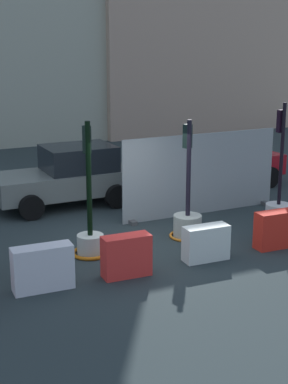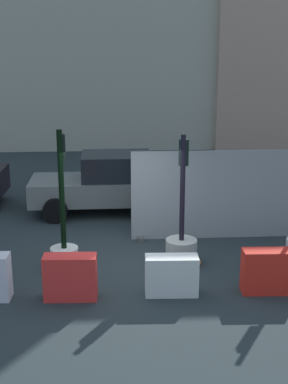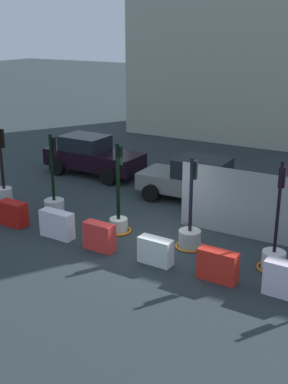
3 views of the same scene
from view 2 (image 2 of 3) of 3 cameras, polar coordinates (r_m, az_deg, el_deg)
The scene contains 9 objects.
ground_plane at distance 11.12m, azimuth -2.35°, elevation -8.46°, with size 120.00×120.00×0.00m, color #273132.
traffic_light_2 at distance 11.12m, azimuth -8.78°, elevation -5.85°, with size 0.84×0.84×2.96m.
traffic_light_3 at distance 11.26m, azimuth 4.14°, elevation -5.60°, with size 0.87×0.87×2.83m.
construction_barrier_3 at distance 9.81m, azimuth -8.10°, elevation -9.27°, with size 0.99×0.42×0.85m.
construction_barrier_4 at distance 9.90m, azimuth 3.05°, elevation -9.15°, with size 1.01×0.43×0.77m.
construction_barrier_5 at distance 10.24m, azimuth 13.72°, elevation -8.47°, with size 1.09×0.42×0.85m.
car_red_compact at distance 15.56m, azimuth 15.16°, elevation 1.02°, with size 3.98×2.15×1.57m.
car_grey_saloon at distance 14.79m, azimuth -4.26°, elevation 0.99°, with size 3.98×2.18×1.68m.
site_fence_panel at distance 12.74m, azimuth 9.00°, elevation -0.48°, with size 4.62×0.50×2.19m.
Camera 2 is at (-0.19, -10.18, 4.48)m, focal length 48.49 mm.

